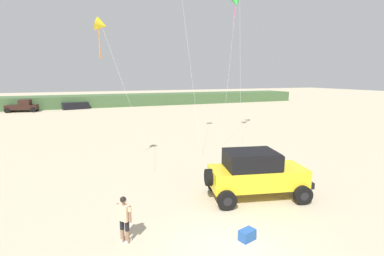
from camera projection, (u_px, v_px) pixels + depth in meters
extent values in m
plane|color=#C1B293|center=(231.00, 250.00, 9.44)|extent=(220.00, 220.00, 0.00)
cube|color=#426038|center=(86.00, 101.00, 54.52)|extent=(90.00, 7.21, 2.12)
cube|color=yellow|center=(257.00, 177.00, 13.43)|extent=(4.70, 2.78, 0.90)
cube|color=yellow|center=(291.00, 167.00, 13.62)|extent=(1.45, 1.90, 0.12)
cube|color=black|center=(251.00, 160.00, 13.23)|extent=(2.64, 2.23, 0.80)
cube|color=black|center=(275.00, 159.00, 13.42)|extent=(0.47, 1.65, 0.72)
cube|color=black|center=(302.00, 180.00, 13.83)|extent=(0.60, 1.80, 0.28)
cylinder|color=black|center=(209.00, 177.00, 13.06)|extent=(0.47, 0.82, 0.77)
cylinder|color=black|center=(282.00, 179.00, 14.80)|extent=(0.89, 0.48, 0.84)
cylinder|color=black|center=(282.00, 179.00, 14.80)|extent=(0.44, 0.40, 0.38)
cylinder|color=black|center=(303.00, 195.00, 12.80)|extent=(0.89, 0.48, 0.84)
cylinder|color=black|center=(303.00, 195.00, 12.80)|extent=(0.44, 0.40, 0.38)
cylinder|color=black|center=(215.00, 183.00, 14.27)|extent=(0.89, 0.48, 0.84)
cylinder|color=black|center=(215.00, 183.00, 14.27)|extent=(0.44, 0.40, 0.38)
cylinder|color=black|center=(227.00, 200.00, 12.26)|extent=(0.89, 0.48, 0.84)
cylinder|color=black|center=(227.00, 200.00, 12.26)|extent=(0.44, 0.40, 0.38)
cylinder|color=#8C664C|center=(122.00, 235.00, 9.92)|extent=(0.14, 0.14, 0.49)
cylinder|color=black|center=(122.00, 224.00, 9.85)|extent=(0.15, 0.15, 0.36)
cube|color=silver|center=(123.00, 239.00, 9.99)|extent=(0.27, 0.25, 0.10)
cylinder|color=#8C664C|center=(128.00, 236.00, 9.82)|extent=(0.14, 0.14, 0.49)
cylinder|color=black|center=(127.00, 226.00, 9.75)|extent=(0.15, 0.15, 0.36)
cube|color=silver|center=(128.00, 241.00, 9.89)|extent=(0.27, 0.25, 0.10)
cube|color=beige|center=(124.00, 213.00, 9.72)|extent=(0.46, 0.47, 0.54)
cylinder|color=#8C664C|center=(118.00, 211.00, 9.84)|extent=(0.09, 0.09, 0.56)
cylinder|color=beige|center=(118.00, 206.00, 9.80)|extent=(0.11, 0.11, 0.16)
cylinder|color=#8C664C|center=(130.00, 214.00, 9.61)|extent=(0.09, 0.09, 0.56)
cylinder|color=beige|center=(130.00, 209.00, 9.58)|extent=(0.11, 0.11, 0.16)
cylinder|color=#8C664C|center=(124.00, 204.00, 9.67)|extent=(0.10, 0.10, 0.08)
sphere|color=#8C664C|center=(123.00, 200.00, 9.64)|extent=(0.21, 0.21, 0.21)
sphere|color=black|center=(123.00, 200.00, 9.63)|extent=(0.21, 0.21, 0.21)
cube|color=#23519E|center=(247.00, 235.00, 10.01)|extent=(0.64, 0.50, 0.38)
cube|color=black|center=(22.00, 107.00, 46.33)|extent=(4.81, 2.48, 0.76)
cube|color=black|center=(25.00, 102.00, 46.33)|extent=(1.82, 1.99, 0.84)
cylinder|color=black|center=(36.00, 109.00, 47.86)|extent=(0.79, 0.36, 0.76)
cylinder|color=black|center=(33.00, 110.00, 45.86)|extent=(0.79, 0.36, 0.76)
cylinder|color=black|center=(11.00, 109.00, 46.95)|extent=(0.79, 0.36, 0.76)
cylinder|color=black|center=(7.00, 111.00, 44.94)|extent=(0.79, 0.36, 0.76)
cube|color=black|center=(75.00, 106.00, 50.36)|extent=(4.47, 2.57, 1.20)
cone|color=yellow|center=(101.00, 25.00, 15.76)|extent=(0.92, 0.96, 0.90)
cylinder|color=orange|center=(100.00, 43.00, 15.88)|extent=(0.05, 0.15, 1.64)
cylinder|color=silver|center=(129.00, 101.00, 16.38)|extent=(2.49, 1.27, 8.38)
cylinder|color=silver|center=(240.00, 49.00, 23.21)|extent=(0.64, 2.12, 15.59)
cylinder|color=silver|center=(189.00, 55.00, 21.05)|extent=(0.14, 4.53, 14.21)
cone|color=green|center=(236.00, 2.00, 24.52)|extent=(1.21, 1.33, 1.44)
cylinder|color=#E04C93|center=(234.00, 14.00, 24.64)|extent=(0.05, 0.34, 1.48)
cylinder|color=silver|center=(229.00, 72.00, 24.03)|extent=(2.44, 2.41, 11.89)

